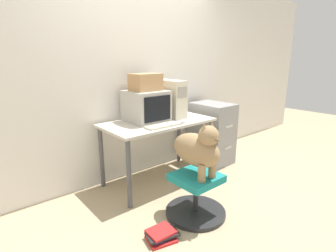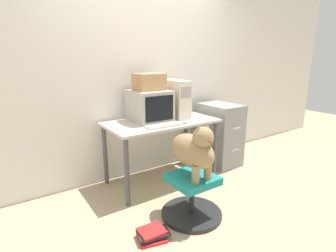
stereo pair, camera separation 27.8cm
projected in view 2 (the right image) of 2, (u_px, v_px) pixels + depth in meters
ground_plane at (178, 191)px, 3.06m from camera, size 12.00×12.00×0.00m
wall_back at (143, 74)px, 3.34m from camera, size 8.00×0.05×2.60m
desk at (161, 129)px, 3.17m from camera, size 1.33×0.70×0.77m
crt_monitor at (150, 106)px, 3.13m from camera, size 0.44×0.45×0.36m
pc_tower at (175, 99)px, 3.31m from camera, size 0.19×0.46×0.47m
keyboard at (164, 125)px, 2.89m from camera, size 0.42×0.15×0.03m
computer_mouse at (185, 122)px, 3.02m from camera, size 0.07×0.05×0.04m
office_chair at (192, 198)px, 2.54m from camera, size 0.59×0.59×0.43m
dog at (194, 149)px, 2.40m from camera, size 0.26×0.55×0.54m
filing_cabinet at (220, 134)px, 3.76m from camera, size 0.43×0.59×0.87m
cardboard_box at (149, 82)px, 3.06m from camera, size 0.33×0.25×0.20m
book_stack_floor at (153, 234)px, 2.25m from camera, size 0.30×0.24×0.08m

